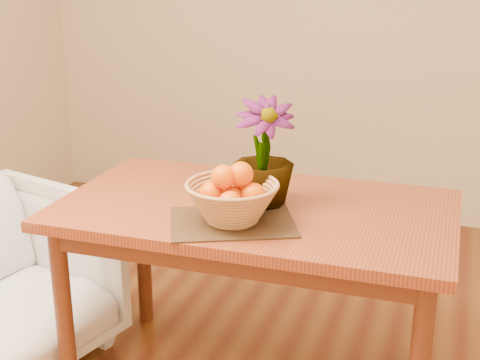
% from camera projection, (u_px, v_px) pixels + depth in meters
% --- Properties ---
extents(wall_back, '(4.00, 0.02, 2.70)m').
position_uv_depth(wall_back, '(353.00, 0.00, 3.95)').
color(wall_back, beige).
rests_on(wall_back, floor).
extents(table, '(1.40, 0.80, 0.75)m').
position_uv_depth(table, '(255.00, 228.00, 2.41)').
color(table, brown).
rests_on(table, floor).
extents(placemat, '(0.50, 0.45, 0.01)m').
position_uv_depth(placemat, '(232.00, 222.00, 2.22)').
color(placemat, '#3E2816').
rests_on(placemat, table).
extents(wicker_basket, '(0.31, 0.31, 0.13)m').
position_uv_depth(wicker_basket, '(232.00, 204.00, 2.20)').
color(wicker_basket, tan).
rests_on(wicker_basket, placemat).
extents(orange_pile, '(0.22, 0.21, 0.15)m').
position_uv_depth(orange_pile, '(232.00, 189.00, 2.18)').
color(orange_pile, '#FF6904').
rests_on(orange_pile, wicker_basket).
extents(potted_plant, '(0.28, 0.28, 0.38)m').
position_uv_depth(potted_plant, '(263.00, 153.00, 2.33)').
color(potted_plant, '#194A15').
rests_on(potted_plant, table).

